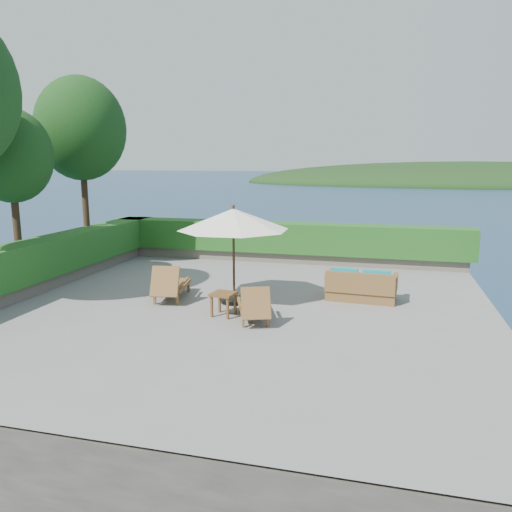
% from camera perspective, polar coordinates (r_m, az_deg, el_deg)
% --- Properties ---
extents(ground, '(12.00, 12.00, 0.00)m').
position_cam_1_polar(ground, '(12.00, -2.36, -5.79)').
color(ground, gray).
rests_on(ground, ground).
extents(foundation, '(12.00, 12.00, 3.00)m').
position_cam_1_polar(foundation, '(12.53, -2.30, -12.61)').
color(foundation, '#5F584B').
rests_on(foundation, ocean).
extents(ocean, '(600.00, 600.00, 0.00)m').
position_cam_1_polar(ocean, '(13.17, -2.25, -18.40)').
color(ocean, '#18314D').
rests_on(ocean, ground).
extents(offshore_island, '(126.00, 57.60, 12.60)m').
position_cam_1_polar(offshore_island, '(152.68, 22.83, 7.58)').
color(offshore_island, black).
rests_on(offshore_island, ocean).
extents(planter_wall_far, '(12.00, 0.60, 0.36)m').
position_cam_1_polar(planter_wall_far, '(17.24, 3.03, -0.05)').
color(planter_wall_far, '#70675A').
rests_on(planter_wall_far, ground).
extents(planter_wall_left, '(0.60, 12.00, 0.36)m').
position_cam_1_polar(planter_wall_left, '(14.54, -24.02, -3.04)').
color(planter_wall_left, '#70675A').
rests_on(planter_wall_left, ground).
extents(hedge_far, '(12.40, 0.90, 1.00)m').
position_cam_1_polar(hedge_far, '(17.13, 3.05, 2.15)').
color(hedge_far, '#1F4914').
rests_on(hedge_far, planter_wall_far).
extents(hedge_left, '(0.90, 12.40, 1.00)m').
position_cam_1_polar(hedge_left, '(14.41, -24.23, -0.45)').
color(hedge_left, '#1F4914').
rests_on(hedge_left, planter_wall_left).
extents(tree_mid, '(2.20, 2.20, 4.83)m').
position_cam_1_polar(tree_mid, '(15.07, -26.25, 10.19)').
color(tree_mid, '#3C2717').
rests_on(tree_mid, ground).
extents(tree_far, '(2.80, 2.80, 6.03)m').
position_cam_1_polar(tree_far, '(17.03, -19.40, 13.51)').
color(tree_far, '#3C2717').
rests_on(tree_far, ground).
extents(patio_umbrella, '(3.46, 3.46, 2.41)m').
position_cam_1_polar(patio_umbrella, '(11.93, -2.59, 4.11)').
color(patio_umbrella, black).
rests_on(patio_umbrella, ground).
extents(lounge_left, '(0.94, 1.72, 0.94)m').
position_cam_1_polar(lounge_left, '(12.67, -9.74, -3.20)').
color(lounge_left, brown).
rests_on(lounge_left, ground).
extents(lounge_right, '(1.08, 1.60, 0.85)m').
position_cam_1_polar(lounge_right, '(10.85, -0.26, -5.63)').
color(lounge_right, brown).
rests_on(lounge_right, ground).
extents(side_table, '(0.56, 0.56, 0.53)m').
position_cam_1_polar(side_table, '(11.20, -3.74, -4.68)').
color(side_table, brown).
rests_on(side_table, ground).
extents(wicker_loveseat, '(1.77, 0.99, 0.84)m').
position_cam_1_polar(wicker_loveseat, '(12.71, 11.92, -3.55)').
color(wicker_loveseat, brown).
rests_on(wicker_loveseat, ground).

